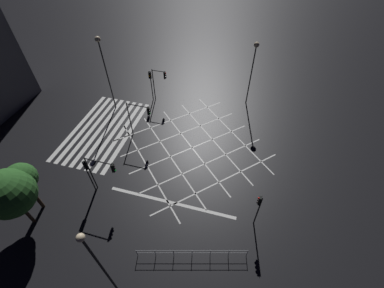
# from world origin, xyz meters

# --- Properties ---
(ground_plane) EXTENTS (200.00, 200.00, 0.00)m
(ground_plane) POSITION_xyz_m (0.00, 0.00, 0.00)
(ground_plane) COLOR black
(road_markings) EXTENTS (17.89, 23.19, 0.01)m
(road_markings) POSITION_xyz_m (0.36, -7.22, 0.00)
(road_markings) COLOR silver
(road_markings) RESTS_ON ground_plane
(traffic_light_median_south) EXTENTS (0.36, 2.67, 4.45)m
(traffic_light_median_south) POSITION_xyz_m (-0.35, -5.87, 3.27)
(traffic_light_median_south) COLOR black
(traffic_light_median_south) RESTS_ON ground_plane
(traffic_light_sw_cross) EXTENTS (0.36, 1.89, 4.49)m
(traffic_light_sw_cross) POSITION_xyz_m (-7.32, -6.19, 3.25)
(traffic_light_sw_cross) COLOR black
(traffic_light_sw_cross) RESTS_ON ground_plane
(traffic_light_sw_main) EXTENTS (0.39, 0.36, 4.24)m
(traffic_light_sw_main) POSITION_xyz_m (-7.09, -7.34, 3.02)
(traffic_light_sw_main) COLOR black
(traffic_light_sw_main) RESTS_ON ground_plane
(traffic_light_ne_cross) EXTENTS (0.36, 0.39, 3.99)m
(traffic_light_ne_cross) POSITION_xyz_m (7.15, 7.35, 2.85)
(traffic_light_ne_cross) COLOR black
(traffic_light_ne_cross) RESTS_ON ground_plane
(traffic_light_se_cross) EXTENTS (0.36, 2.84, 4.39)m
(traffic_light_se_cross) POSITION_xyz_m (7.41, -5.94, 3.24)
(traffic_light_se_cross) COLOR black
(traffic_light_se_cross) RESTS_ON ground_plane
(traffic_light_se_main) EXTENTS (0.39, 0.36, 4.02)m
(traffic_light_se_main) POSITION_xyz_m (7.61, -7.37, 2.87)
(traffic_light_se_main) COLOR black
(traffic_light_se_main) RESTS_ON ground_plane
(street_lamp_east) EXTENTS (0.42, 0.42, 9.43)m
(street_lamp_east) POSITION_xyz_m (15.10, -1.10, 5.92)
(street_lamp_east) COLOR black
(street_lamp_east) RESTS_ON ground_plane
(street_lamp_west) EXTENTS (0.62, 0.62, 9.21)m
(street_lamp_west) POSITION_xyz_m (-4.37, -11.44, 7.00)
(street_lamp_west) COLOR black
(street_lamp_west) RESTS_ON ground_plane
(street_lamp_far) EXTENTS (0.61, 0.61, 8.18)m
(street_lamp_far) POSITION_xyz_m (-9.77, 4.70, 6.27)
(street_lamp_far) COLOR black
(street_lamp_far) RESTS_ON ground_plane
(street_tree_near) EXTENTS (3.84, 3.84, 6.20)m
(street_tree_near) POSITION_xyz_m (12.00, -10.84, 4.27)
(street_tree_near) COLOR #38281C
(street_tree_near) RESTS_ON ground_plane
(street_tree_far) EXTENTS (2.43, 2.43, 5.50)m
(street_tree_far) POSITION_xyz_m (10.56, -10.99, 4.23)
(street_tree_far) COLOR #38281C
(street_tree_far) RESTS_ON ground_plane
(pedestrian_railing) EXTENTS (2.29, 8.23, 1.05)m
(pedestrian_railing) POSITION_xyz_m (11.21, 3.07, 0.67)
(pedestrian_railing) COLOR gray
(pedestrian_railing) RESTS_ON ground_plane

